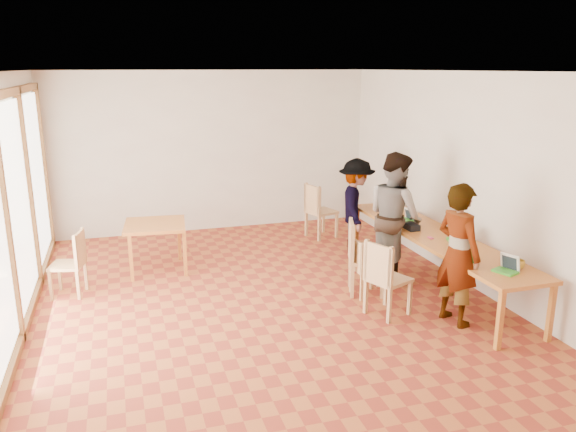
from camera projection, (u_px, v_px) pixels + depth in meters
name	position (u px, v px, depth m)	size (l,w,h in m)	color
ground	(269.00, 310.00, 7.28)	(8.00, 8.00, 0.00)	#AA5429
wall_back	(213.00, 152.00, 10.59)	(6.00, 0.10, 3.00)	silver
wall_front	(449.00, 348.00, 3.19)	(6.00, 0.10, 3.00)	silver
wall_right	(478.00, 183.00, 7.74)	(0.10, 8.00, 3.00)	silver
window_wall	(3.00, 215.00, 6.05)	(0.10, 8.00, 3.00)	white
ceiling	(267.00, 70.00, 6.50)	(6.00, 8.00, 0.04)	white
communal_table	(435.00, 238.00, 7.96)	(0.80, 4.00, 0.75)	#C37C2B
side_table	(155.00, 228.00, 8.54)	(0.90, 0.90, 0.75)	#C37C2B
chair_near	(383.00, 271.00, 6.95)	(0.60, 0.60, 0.52)	tan
chair_mid	(359.00, 250.00, 7.69)	(0.60, 0.60, 0.54)	tan
chair_far	(362.00, 261.00, 7.61)	(0.40, 0.40, 0.43)	tan
chair_empty	(317.00, 205.00, 10.21)	(0.58, 0.58, 0.53)	tan
chair_spare	(74.00, 257.00, 7.63)	(0.51, 0.51, 0.48)	tan
person_near	(458.00, 254.00, 6.73)	(0.64, 0.42, 1.75)	gray
person_mid	(395.00, 216.00, 8.20)	(0.91, 0.71, 1.88)	gray
person_far	(356.00, 206.00, 9.37)	(1.03, 0.59, 1.60)	gray
laptop_near	(508.00, 267.00, 6.49)	(0.29, 0.30, 0.21)	green
laptop_mid	(459.00, 238.00, 7.60)	(0.30, 0.32, 0.22)	green
laptop_far	(407.00, 217.00, 8.68)	(0.22, 0.24, 0.18)	green
yellow_mug	(519.00, 264.00, 6.59)	(0.14, 0.14, 0.11)	gold
green_bottle	(472.00, 252.00, 6.78)	(0.07, 0.07, 0.28)	#12641E
clear_glass	(465.00, 239.00, 7.57)	(0.07, 0.07, 0.09)	silver
condiment_cup	(415.00, 214.00, 8.92)	(0.08, 0.08, 0.06)	white
pink_phone	(431.00, 238.00, 7.78)	(0.05, 0.10, 0.01)	#D1335E
black_pouch	(411.00, 226.00, 8.19)	(0.16, 0.26, 0.09)	black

